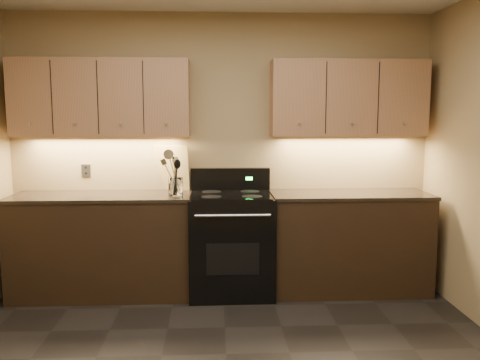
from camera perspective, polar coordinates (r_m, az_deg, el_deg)
The scene contains 14 objects.
wall_back at distance 4.91m, azimuth -2.05°, elevation 3.26°, with size 4.00×0.04×2.60m, color tan.
counter_left at distance 4.85m, azimuth -15.14°, elevation -7.03°, with size 1.62×0.62×0.93m.
counter_right at distance 4.91m, azimuth 12.07°, elevation -6.78°, with size 1.46×0.62×0.93m.
stove at distance 4.72m, azimuth -0.97°, elevation -7.00°, with size 0.76×0.68×1.14m.
upper_cab_left at distance 4.86m, azimuth -15.30°, elevation 8.87°, with size 1.60×0.30×0.70m, color #A67553.
upper_cab_right at distance 4.91m, azimuth 12.04°, elevation 8.95°, with size 1.44×0.30×0.70m, color #A67553.
outlet_plate at distance 5.07m, azimuth -16.90°, elevation 1.03°, with size 0.09×0.01×0.12m, color #B2B5BA.
utensil_crock at distance 4.57m, azimuth -7.23°, elevation -0.81°, with size 0.17×0.17×0.16m.
cutting_board at distance 4.90m, azimuth -7.65°, elevation 1.38°, with size 0.34×0.02×0.43m, color #D6B573.
wooden_spoon at distance 4.55m, azimuth -7.67°, elevation 0.44°, with size 0.06×0.06×0.32m, color #D6B573, non-canonical shape.
black_spoon at distance 4.57m, azimuth -7.40°, elevation 0.42°, with size 0.06×0.06×0.31m, color black, non-canonical shape.
black_turner at distance 4.53m, azimuth -7.22°, elevation 0.61°, with size 0.08×0.08×0.35m, color black, non-canonical shape.
steel_spatula at distance 4.57m, azimuth -6.88°, elevation 0.67°, with size 0.08×0.08×0.35m, color silver, non-canonical shape.
steel_skimmer at distance 4.54m, azimuth -6.77°, elevation 0.87°, with size 0.09×0.09×0.39m, color silver, non-canonical shape.
Camera 1 is at (-0.07, -2.89, 1.65)m, focal length 38.00 mm.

